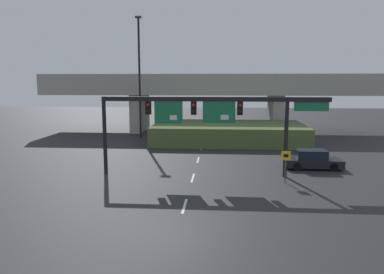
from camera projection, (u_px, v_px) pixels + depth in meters
name	position (u px, v px, depth m)	size (l,w,h in m)	color
ground_plane	(177.00, 232.00, 16.84)	(160.00, 160.00, 0.00)	#262628
lane_markings	(198.00, 160.00, 32.27)	(0.14, 26.46, 0.01)	silver
signal_gantry	(207.00, 112.00, 26.39)	(16.12, 0.44, 5.66)	black
speed_limit_sign	(286.00, 162.00, 24.93)	(0.60, 0.11, 2.19)	#4C4C4C
highway_light_pole_near	(139.00, 75.00, 43.81)	(0.70, 0.36, 14.12)	black
overpass_bridge	(207.00, 91.00, 49.71)	(42.78, 8.00, 7.62)	#A39E93
grass_embankment	(229.00, 133.00, 41.79)	(16.56, 9.48, 2.02)	#4C6033
parked_sedan_near_right	(312.00, 160.00, 29.06)	(4.37, 1.88, 1.48)	black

